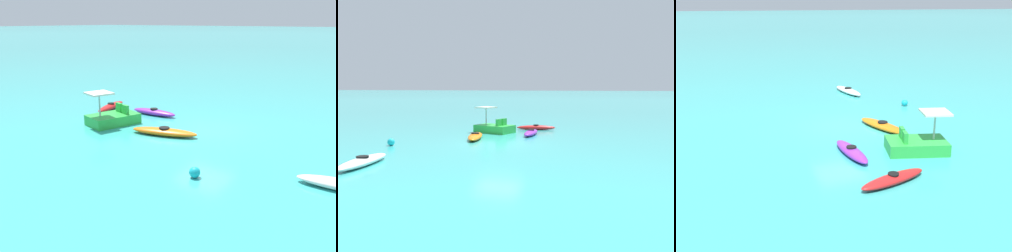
{
  "view_description": "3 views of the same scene",
  "coord_description": "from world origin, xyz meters",
  "views": [
    {
      "loc": [
        -8.27,
        14.52,
        4.99
      ],
      "look_at": [
        1.33,
        1.16,
        0.25
      ],
      "focal_mm": 39.32,
      "sensor_mm": 36.0,
      "label": 1
    },
    {
      "loc": [
        -17.94,
        -6.42,
        2.98
      ],
      "look_at": [
        1.47,
        0.02,
        0.78
      ],
      "focal_mm": 38.56,
      "sensor_mm": 36.0,
      "label": 2
    },
    {
      "loc": [
        17.27,
        -6.23,
        5.8
      ],
      "look_at": [
        0.77,
        -0.08,
        0.25
      ],
      "focal_mm": 41.95,
      "sensor_mm": 36.0,
      "label": 3
    }
  ],
  "objects": [
    {
      "name": "ground_plane",
      "position": [
        0.0,
        0.0,
        0.0
      ],
      "size": [
        600.0,
        600.0,
        0.0
      ],
      "primitive_type": "plane",
      "color": "#38ADA8"
    },
    {
      "name": "buoy_cyan",
      "position": [
        -2.46,
        4.93,
        0.19
      ],
      "size": [
        0.37,
        0.37,
        0.37
      ],
      "primitive_type": "sphere",
      "color": "#19B7C6",
      "rests_on": "ground_plane"
    },
    {
      "name": "pedal_boat_green",
      "position": [
        4.28,
        1.77,
        0.34
      ],
      "size": [
        2.11,
        2.73,
        1.68
      ],
      "color": "green",
      "rests_on": "ground_plane"
    },
    {
      "name": "kayak_white",
      "position": [
        -6.82,
        3.05,
        0.16
      ],
      "size": [
        3.2,
        1.11,
        0.37
      ],
      "color": "white",
      "rests_on": "ground_plane"
    },
    {
      "name": "kayak_red",
      "position": [
        6.61,
        -0.49,
        0.16
      ],
      "size": [
        1.28,
        2.76,
        0.37
      ],
      "color": "red",
      "rests_on": "ground_plane"
    },
    {
      "name": "kayak_orange",
      "position": [
        1.09,
        1.78,
        0.16
      ],
      "size": [
        3.15,
        1.57,
        0.37
      ],
      "color": "orange",
      "rests_on": "ground_plane"
    },
    {
      "name": "kayak_purple",
      "position": [
        3.73,
        -0.87,
        0.16
      ],
      "size": [
        2.73,
        0.76,
        0.37
      ],
      "color": "purple",
      "rests_on": "ground_plane"
    }
  ]
}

